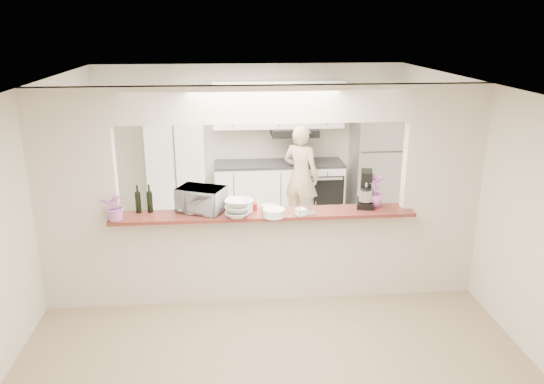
{
  "coord_description": "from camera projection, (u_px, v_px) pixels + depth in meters",
  "views": [
    {
      "loc": [
        -0.4,
        -5.64,
        3.14
      ],
      "look_at": [
        0.12,
        0.3,
        1.22
      ],
      "focal_mm": 35.0,
      "sensor_mm": 36.0,
      "label": 1
    }
  ],
  "objects": [
    {
      "name": "plate_stack_b",
      "position": [
        274.0,
        213.0,
        5.82
      ],
      "size": [
        0.25,
        0.25,
        0.09
      ],
      "color": "white",
      "rests_on": "bar_counter"
    },
    {
      "name": "kitchen_cabinets",
      "position": [
        240.0,
        161.0,
        8.61
      ],
      "size": [
        3.15,
        0.62,
        2.25
      ],
      "color": "white",
      "rests_on": "floor"
    },
    {
      "name": "red_bowl",
      "position": [
        250.0,
        206.0,
        6.06
      ],
      "size": [
        0.16,
        0.16,
        0.08
      ],
      "primitive_type": "cylinder",
      "color": "maroon",
      "rests_on": "bar_counter"
    },
    {
      "name": "wine_bottle_a",
      "position": [
        150.0,
        202.0,
        5.93
      ],
      "size": [
        0.06,
        0.06,
        0.32
      ],
      "color": "black",
      "rests_on": "bar_counter"
    },
    {
      "name": "person",
      "position": [
        301.0,
        176.0,
        8.34
      ],
      "size": [
        0.71,
        0.66,
        1.63
      ],
      "primitive_type": "imported",
      "rotation": [
        0.0,
        0.0,
        2.54
      ],
      "color": "#D0AC87",
      "rests_on": "floor"
    },
    {
      "name": "flower_right",
      "position": [
        375.0,
        191.0,
        6.11
      ],
      "size": [
        0.25,
        0.25,
        0.38
      ],
      "primitive_type": "imported",
      "rotation": [
        0.0,
        0.0,
        0.19
      ],
      "color": "#BB71D3",
      "rests_on": "bar_counter"
    },
    {
      "name": "tile_overlay",
      "position": [
        256.0,
        244.0,
        7.81
      ],
      "size": [
        5.0,
        2.9,
        0.01
      ],
      "primitive_type": "cube",
      "color": "beige",
      "rests_on": "floor"
    },
    {
      "name": "wine_bottle_b",
      "position": [
        138.0,
        202.0,
        5.92
      ],
      "size": [
        0.06,
        0.06,
        0.32
      ],
      "color": "black",
      "rests_on": "bar_counter"
    },
    {
      "name": "bar_counter",
      "position": [
        264.0,
        253.0,
        6.16
      ],
      "size": [
        3.4,
        0.38,
        1.09
      ],
      "color": "beige",
      "rests_on": "floor"
    },
    {
      "name": "plate_stack_a",
      "position": [
        241.0,
        205.0,
        6.0
      ],
      "size": [
        0.28,
        0.28,
        0.13
      ],
      "color": "white",
      "rests_on": "bar_counter"
    },
    {
      "name": "toaster_oven",
      "position": [
        201.0,
        199.0,
        5.95
      ],
      "size": [
        0.6,
        0.52,
        0.28
      ],
      "primitive_type": "imported",
      "rotation": [
        0.0,
        0.0,
        -0.41
      ],
      "color": "#ABACB0",
      "rests_on": "bar_counter"
    },
    {
      "name": "floor",
      "position": [
        264.0,
        296.0,
        6.34
      ],
      "size": [
        6.0,
        6.0,
        0.0
      ],
      "primitive_type": "plane",
      "color": "gray",
      "rests_on": "ground"
    },
    {
      "name": "tan_bowl",
      "position": [
        268.0,
        208.0,
        5.97
      ],
      "size": [
        0.16,
        0.16,
        0.08
      ],
      "primitive_type": "cylinder",
      "color": "#C3AC89",
      "rests_on": "bar_counter"
    },
    {
      "name": "serving_bowls",
      "position": [
        237.0,
        209.0,
        5.79
      ],
      "size": [
        0.31,
        0.31,
        0.2
      ],
      "primitive_type": "imported",
      "rotation": [
        0.0,
        0.0,
        -0.18
      ],
      "color": "silver",
      "rests_on": "bar_counter"
    },
    {
      "name": "stand_mixer",
      "position": [
        366.0,
        190.0,
        6.11
      ],
      "size": [
        0.25,
        0.33,
        0.43
      ],
      "color": "black",
      "rests_on": "bar_counter"
    },
    {
      "name": "partition",
      "position": [
        263.0,
        178.0,
        5.89
      ],
      "size": [
        5.0,
        0.15,
        2.5
      ],
      "color": "beige",
      "rests_on": "floor"
    },
    {
      "name": "utensil_caddy",
      "position": [
        305.0,
        207.0,
        5.88
      ],
      "size": [
        0.26,
        0.21,
        0.22
      ],
      "color": "silver",
      "rests_on": "bar_counter"
    },
    {
      "name": "refrigerator",
      "position": [
        375.0,
        167.0,
        8.76
      ],
      "size": [
        0.75,
        0.7,
        1.7
      ],
      "primitive_type": "cube",
      "color": "#AEAFB3",
      "rests_on": "floor"
    },
    {
      "name": "flower_left",
      "position": [
        116.0,
        206.0,
        5.68
      ],
      "size": [
        0.32,
        0.28,
        0.33
      ],
      "primitive_type": "imported",
      "rotation": [
        0.0,
        0.0,
        -0.1
      ],
      "color": "#E87BD8",
      "rests_on": "bar_counter"
    }
  ]
}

